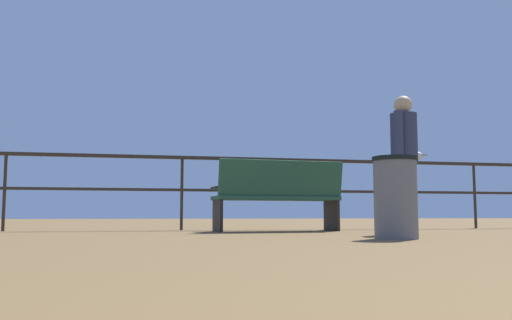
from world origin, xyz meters
TOP-DOWN VIEW (x-y plane):
  - pier_railing at (0.00, 9.27)m, footprint 21.57×0.05m
  - bench_near_left at (0.01, 8.34)m, footprint 1.73×0.79m
  - person_by_bench at (1.23, 7.16)m, footprint 0.39×0.41m
  - seagull_on_rail at (2.49, 9.28)m, footprint 0.37×0.38m
  - trash_bin at (0.49, 5.95)m, footprint 0.41×0.41m

SIDE VIEW (x-z plane):
  - trash_bin at x=0.49m, z-range 0.00..0.76m
  - bench_near_left at x=0.01m, z-range 0.04..0.97m
  - pier_railing at x=0.00m, z-range 0.26..1.34m
  - person_by_bench at x=1.23m, z-range 0.12..1.75m
  - seagull_on_rail at x=2.49m, z-range 1.06..1.29m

